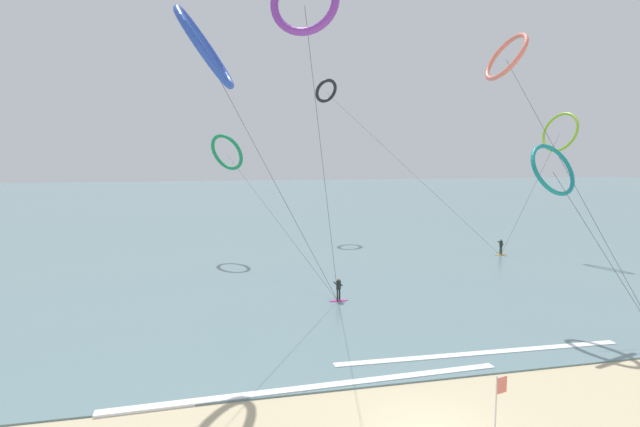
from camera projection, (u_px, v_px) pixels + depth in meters
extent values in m
cube|color=slate|center=(242.00, 200.00, 119.53)|extent=(400.00, 200.00, 0.08)
ellipsoid|color=#CC288E|center=(338.00, 301.00, 35.58)|extent=(1.40, 0.40, 0.06)
cylinder|color=#1E2823|center=(340.00, 294.00, 35.65)|extent=(0.12, 0.12, 0.80)
cylinder|color=#1E2823|center=(337.00, 295.00, 35.42)|extent=(0.12, 0.12, 0.80)
cube|color=#1E2823|center=(339.00, 285.00, 35.46)|extent=(0.37, 0.37, 0.62)
sphere|color=tan|center=(339.00, 279.00, 35.41)|extent=(0.22, 0.22, 0.22)
cylinder|color=#1E2823|center=(340.00, 283.00, 35.75)|extent=(0.41, 0.43, 0.39)
cylinder|color=#1E2823|center=(336.00, 284.00, 35.38)|extent=(0.41, 0.43, 0.39)
ellipsoid|color=orange|center=(501.00, 254.00, 52.47)|extent=(1.40, 0.40, 0.06)
cylinder|color=#1E2823|center=(500.00, 250.00, 52.56)|extent=(0.12, 0.12, 0.80)
cylinder|color=#1E2823|center=(501.00, 251.00, 52.29)|extent=(0.12, 0.12, 0.80)
cube|color=#1E2823|center=(501.00, 244.00, 52.35)|extent=(0.22, 0.33, 0.62)
sphere|color=tan|center=(501.00, 240.00, 52.30)|extent=(0.22, 0.22, 0.22)
cylinder|color=#1E2823|center=(499.00, 243.00, 52.67)|extent=(0.51, 0.12, 0.39)
cylinder|color=#1E2823|center=(501.00, 243.00, 52.24)|extent=(0.51, 0.12, 0.39)
torus|color=#199351|center=(227.00, 152.00, 50.80)|extent=(4.25, 4.35, 3.76)
cylinder|color=#3F3F3F|center=(273.00, 215.00, 43.21)|extent=(6.91, 18.51, 10.59)
torus|color=#EA7260|center=(506.00, 57.00, 33.50)|extent=(2.30, 3.73, 3.29)
cylinder|color=#3F3F3F|center=(576.00, 188.00, 30.12)|extent=(3.91, 9.85, 16.79)
torus|color=black|center=(326.00, 91.00, 64.93)|extent=(3.81, 3.19, 3.08)
cylinder|color=#3F3F3F|center=(404.00, 165.00, 58.72)|extent=(14.52, 18.33, 18.63)
torus|color=#8CC62D|center=(560.00, 132.00, 51.22)|extent=(2.36, 4.46, 4.14)
cylinder|color=#3F3F3F|center=(530.00, 195.00, 51.86)|extent=(5.55, 1.10, 12.67)
torus|color=#2647B7|center=(205.00, 48.00, 25.49)|extent=(3.97, 5.35, 4.24)
cylinder|color=#3F3F3F|center=(283.00, 198.00, 30.55)|extent=(8.89, 6.62, 15.60)
torus|color=teal|center=(553.00, 170.00, 29.37)|extent=(3.73, 2.64, 3.10)
cylinder|color=#3F3F3F|center=(606.00, 257.00, 28.06)|extent=(3.83, 4.72, 9.42)
torus|color=purple|center=(305.00, 1.00, 23.06)|extent=(3.42, 2.33, 3.31)
cylinder|color=#3F3F3F|center=(325.00, 185.00, 29.34)|extent=(4.36, 9.97, 17.24)
cylinder|color=silver|center=(496.00, 409.00, 17.98)|extent=(0.06, 0.06, 2.49)
cube|color=#EA7260|center=(502.00, 385.00, 17.93)|extent=(0.43, 0.15, 0.60)
cube|color=white|center=(313.00, 388.00, 22.23)|extent=(18.08, 1.15, 0.12)
cube|color=white|center=(482.00, 354.00, 26.09)|extent=(15.83, 0.91, 0.12)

